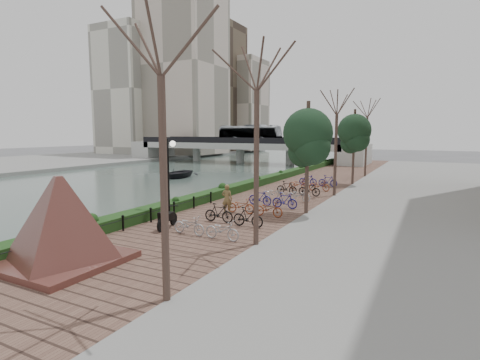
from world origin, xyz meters
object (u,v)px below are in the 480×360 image
Objects in this scene: lamppost at (168,161)px; motorcycle at (167,218)px; pedestrian at (227,199)px; boat at (179,173)px; granite_monument at (61,220)px.

lamppost reaches higher than motorcycle.
boat is at bearing -59.70° from pedestrian.
granite_monument is 3.46× the size of motorcycle.
boat is at bearing 113.86° from motorcycle.
boat is at bearing 125.35° from lamppost.
boat is (-14.62, 20.55, -0.50)m from motorcycle.
motorcycle is 25.22m from boat.
motorcycle reaches higher than boat.
lamppost reaches higher than pedestrian.
boat is (-13.21, 18.63, -3.16)m from lamppost.
granite_monument is at bearing -103.43° from motorcycle.
pedestrian is at bearing 66.52° from motorcycle.
lamppost is at bearing 99.01° from granite_monument.
pedestrian is at bearing 83.74° from granite_monument.
granite_monument is 7.93m from lamppost.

